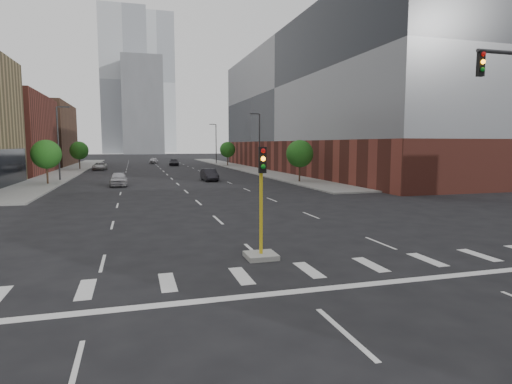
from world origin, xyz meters
name	(u,v)px	position (x,y,z in m)	size (l,w,h in m)	color
ground	(393,376)	(0.00, 0.00, 0.00)	(400.00, 400.00, 0.00)	black
sidewalk_left_far	(73,170)	(-15.00, 74.00, 0.07)	(5.00, 92.00, 0.15)	gray
sidewalk_right_far	(239,167)	(15.00, 74.00, 0.07)	(5.00, 92.00, 0.15)	gray
building_left_far_b	(18,134)	(-27.50, 92.00, 6.50)	(20.00, 24.00, 13.00)	brown
building_right_main	(341,106)	(29.50, 60.00, 11.00)	(24.00, 70.00, 22.00)	brown
tower_left	(124,83)	(-8.00, 220.00, 35.00)	(22.00, 22.00, 70.00)	#B2B7BC
tower_right	(157,84)	(10.00, 260.00, 40.00)	(20.00, 20.00, 80.00)	#B2B7BC
tower_mid	(143,106)	(0.00, 200.00, 22.00)	(18.00, 18.00, 44.00)	slate
median_traffic_signal	(261,234)	(0.00, 8.97, 0.97)	(1.20, 1.20, 4.40)	#999993
streetlight_right_a	(259,141)	(13.41, 55.00, 5.01)	(1.60, 0.22, 9.07)	#2D2D30
streetlight_right_b	(216,142)	(13.41, 90.00, 5.01)	(1.60, 0.22, 9.07)	#2D2D30
streetlight_left	(59,140)	(-13.41, 50.00, 5.01)	(1.60, 0.22, 9.07)	#2D2D30
tree_left_near	(46,154)	(-14.00, 45.00, 3.39)	(3.20, 3.20, 4.85)	#382619
tree_left_far	(79,151)	(-14.00, 75.00, 3.39)	(3.20, 3.20, 4.85)	#382619
tree_right_near	(300,154)	(14.00, 40.00, 3.39)	(3.20, 3.20, 4.85)	#382619
tree_right_far	(228,150)	(14.00, 80.00, 3.39)	(3.20, 3.20, 4.85)	#382619
car_near_left	(119,179)	(-6.35, 41.56, 0.77)	(1.82, 4.53, 1.54)	#A6A5AA
car_mid_right	(209,175)	(4.23, 45.49, 0.74)	(1.58, 4.52, 1.49)	black
car_far_left	(100,166)	(-10.50, 73.09, 0.69)	(2.29, 4.96, 1.38)	#B8B8B8
car_deep_right	(174,162)	(3.42, 84.36, 0.71)	(1.98, 4.86, 1.41)	black
car_distant	(154,161)	(-0.30, 95.28, 0.72)	(1.69, 4.20, 1.43)	#B3B3B8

